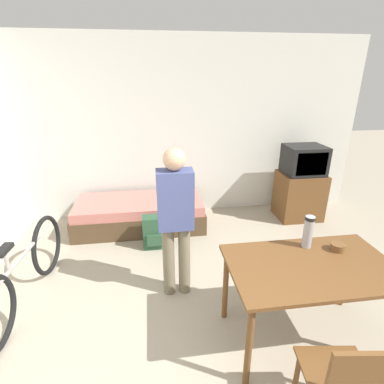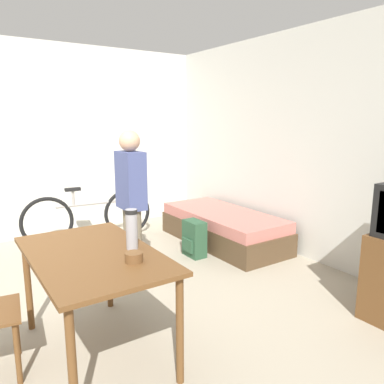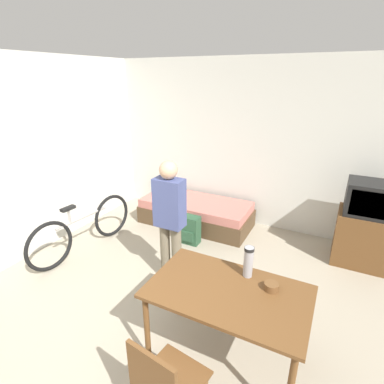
% 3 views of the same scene
% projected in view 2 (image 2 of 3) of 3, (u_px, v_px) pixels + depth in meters
% --- Properties ---
extents(wall_back, '(5.73, 0.06, 2.70)m').
position_uv_depth(wall_back, '(293.00, 145.00, 4.58)').
color(wall_back, silver).
rests_on(wall_back, ground_plane).
extents(wall_left, '(0.06, 4.47, 2.70)m').
position_uv_depth(wall_left, '(87.00, 140.00, 5.57)').
color(wall_left, silver).
rests_on(wall_left, ground_plane).
extents(daybed, '(1.88, 0.83, 0.43)m').
position_uv_depth(daybed, '(223.00, 227.00, 5.07)').
color(daybed, '#4C3823').
rests_on(daybed, ground_plane).
extents(dining_table, '(1.32, 0.79, 0.76)m').
position_uv_depth(dining_table, '(93.00, 265.00, 2.59)').
color(dining_table, brown).
rests_on(dining_table, ground_plane).
extents(bicycle, '(0.22, 1.76, 0.76)m').
position_uv_depth(bicycle, '(89.00, 216.00, 5.11)').
color(bicycle, black).
rests_on(bicycle, ground_plane).
extents(person_standing, '(0.34, 0.21, 1.55)m').
position_uv_depth(person_standing, '(131.00, 196.00, 3.78)').
color(person_standing, '#6B604C').
rests_on(person_standing, ground_plane).
extents(thermos_flask, '(0.09, 0.09, 0.29)m').
position_uv_depth(thermos_flask, '(132.00, 227.00, 2.61)').
color(thermos_flask, '#99999E').
rests_on(thermos_flask, dining_table).
extents(mate_bowl, '(0.12, 0.12, 0.06)m').
position_uv_depth(mate_bowl, '(134.00, 257.00, 2.40)').
color(mate_bowl, brown).
rests_on(mate_bowl, dining_table).
extents(backpack, '(0.30, 0.21, 0.45)m').
position_uv_depth(backpack, '(194.00, 239.00, 4.57)').
color(backpack, '#284C33').
rests_on(backpack, ground_plane).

